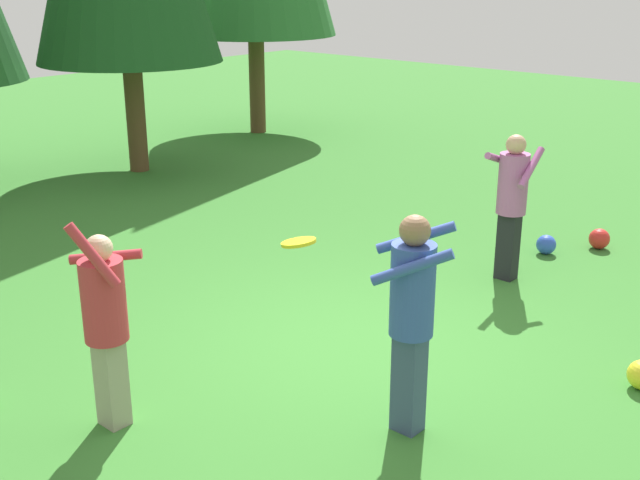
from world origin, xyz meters
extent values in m
plane|color=#387A2D|center=(0.00, 0.00, 0.00)|extent=(40.00, 40.00, 0.00)
cube|color=gray|center=(-2.34, 0.57, 0.38)|extent=(0.19, 0.22, 0.75)
cylinder|color=#B72D38|center=(-2.34, 0.57, 1.08)|extent=(0.34, 0.34, 0.65)
sphere|color=beige|center=(-2.34, 0.57, 1.50)|extent=(0.21, 0.21, 0.21)
cylinder|color=#B72D38|center=(-2.19, 0.71, 1.36)|extent=(0.45, 0.46, 0.12)
cylinder|color=#B72D38|center=(-2.48, 0.43, 1.52)|extent=(0.32, 0.32, 0.51)
cube|color=#38476B|center=(-0.84, -1.24, 0.42)|extent=(0.19, 0.22, 0.83)
cylinder|color=#334C9E|center=(-0.84, -1.24, 1.20)|extent=(0.34, 0.34, 0.73)
sphere|color=#8C6647|center=(-0.84, -1.24, 1.67)|extent=(0.24, 0.24, 0.24)
cylinder|color=#334C9E|center=(-1.01, -1.34, 1.45)|extent=(0.38, 0.55, 0.32)
cylinder|color=#334C9E|center=(-0.67, -1.13, 1.55)|extent=(0.39, 0.56, 0.29)
cube|color=black|center=(2.57, -0.22, 0.40)|extent=(0.19, 0.22, 0.80)
cylinder|color=#A85693|center=(2.57, -0.22, 1.15)|extent=(0.34, 0.34, 0.70)
sphere|color=tan|center=(2.57, -0.22, 1.60)|extent=(0.23, 0.23, 0.23)
cylinder|color=#A85693|center=(2.59, -0.42, 1.37)|extent=(0.54, 0.12, 0.40)
cylinder|color=#A85693|center=(2.56, -0.02, 1.41)|extent=(0.59, 0.12, 0.26)
cylinder|color=yellow|center=(-1.30, -0.50, 1.52)|extent=(0.30, 0.30, 0.07)
sphere|color=blue|center=(3.66, -0.18, 0.12)|extent=(0.25, 0.25, 0.25)
sphere|color=red|center=(4.31, -0.61, 0.13)|extent=(0.27, 0.27, 0.27)
cylinder|color=brown|center=(6.75, 8.21, 1.89)|extent=(0.34, 0.34, 3.79)
cylinder|color=brown|center=(2.90, 7.32, 1.74)|extent=(0.34, 0.34, 3.49)
camera|label=1|loc=(-5.46, -4.39, 3.51)|focal=44.99mm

